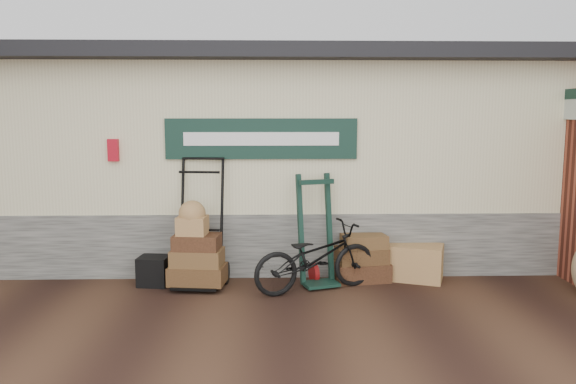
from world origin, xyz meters
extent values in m
plane|color=black|center=(0.00, 0.00, 0.00)|extent=(80.00, 80.00, 0.00)
cube|color=#4C4C47|center=(0.00, 2.75, 0.45)|extent=(14.00, 3.54, 0.90)
cube|color=beige|center=(0.00, 2.75, 1.95)|extent=(14.00, 3.50, 2.10)
cube|color=black|center=(0.00, 2.60, 3.10)|extent=(14.40, 4.10, 0.20)
cube|color=black|center=(-0.30, 0.97, 1.95)|extent=(2.60, 0.06, 0.55)
cube|color=white|center=(-0.30, 0.94, 1.95)|extent=(2.10, 0.01, 0.18)
cube|color=#A90C1A|center=(-2.30, 0.97, 1.80)|extent=(0.14, 0.10, 0.30)
cube|color=brown|center=(1.81, 0.85, 0.25)|extent=(0.88, 0.73, 0.49)
cube|color=black|center=(-1.75, 0.68, 0.20)|extent=(0.43, 0.39, 0.39)
imported|color=black|center=(0.40, 0.37, 0.50)|extent=(1.17, 1.80, 0.99)
camera|label=1|loc=(-0.16, -6.67, 2.27)|focal=35.00mm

